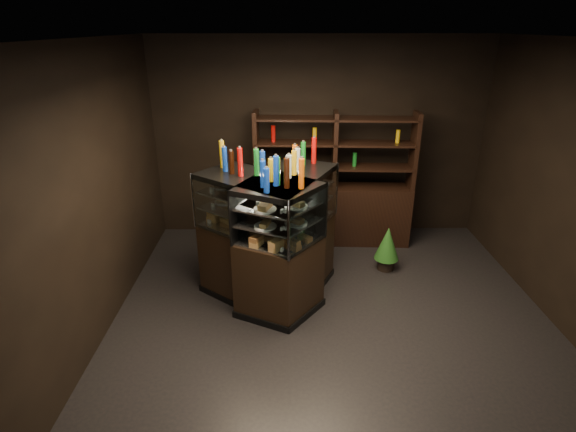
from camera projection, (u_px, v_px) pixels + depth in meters
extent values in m
plane|color=black|center=(332.00, 320.00, 5.13)|extent=(5.00, 5.00, 0.00)
cube|color=black|center=(319.00, 139.00, 6.84)|extent=(5.00, 0.02, 3.00)
cube|color=black|center=(394.00, 376.00, 2.24)|extent=(5.00, 0.02, 3.00)
cube|color=black|center=(90.00, 199.00, 4.51)|extent=(0.02, 5.00, 3.00)
cube|color=black|center=(345.00, 39.00, 3.95)|extent=(5.00, 5.00, 0.02)
cube|color=black|center=(287.00, 262.00, 5.45)|extent=(1.24, 1.56, 0.91)
cube|color=black|center=(287.00, 291.00, 5.62)|extent=(1.28, 1.61, 0.08)
cube|color=black|center=(287.00, 178.00, 5.03)|extent=(1.24, 1.56, 0.06)
cube|color=silver|center=(287.00, 227.00, 5.27)|extent=(1.17, 1.48, 0.02)
cube|color=silver|center=(287.00, 210.00, 5.18)|extent=(1.17, 1.48, 0.02)
cube|color=silver|center=(287.00, 195.00, 5.11)|extent=(1.17, 1.48, 0.02)
cube|color=white|center=(316.00, 207.00, 5.00)|extent=(0.62, 1.26, 0.64)
cylinder|color=silver|center=(337.00, 188.00, 5.59)|extent=(0.03, 0.03, 0.66)
cylinder|color=silver|center=(289.00, 231.00, 4.43)|extent=(0.03, 0.03, 0.66)
cube|color=black|center=(260.00, 265.00, 5.38)|extent=(1.53, 1.41, 0.91)
cube|color=black|center=(261.00, 295.00, 5.54)|extent=(1.57, 1.45, 0.08)
cube|color=black|center=(258.00, 180.00, 4.96)|extent=(1.53, 1.41, 0.06)
cube|color=silver|center=(259.00, 230.00, 5.20)|extent=(1.45, 1.33, 0.02)
cube|color=silver|center=(258.00, 213.00, 5.11)|extent=(1.45, 1.33, 0.02)
cube|color=silver|center=(258.00, 197.00, 5.04)|extent=(1.45, 1.33, 0.02)
cube|color=white|center=(236.00, 215.00, 4.81)|extent=(1.10, 0.86, 0.64)
cylinder|color=silver|center=(289.00, 231.00, 4.43)|extent=(0.03, 0.03, 0.66)
cylinder|color=silver|center=(193.00, 200.00, 5.21)|extent=(0.03, 0.03, 0.66)
cube|color=#B38140|center=(266.00, 245.00, 4.75)|extent=(0.16, 0.20, 0.06)
cube|color=#B38140|center=(276.00, 237.00, 4.95)|extent=(0.16, 0.20, 0.06)
cube|color=#B38140|center=(286.00, 228.00, 5.14)|extent=(0.16, 0.20, 0.06)
cube|color=#B38140|center=(294.00, 221.00, 5.34)|extent=(0.16, 0.20, 0.06)
cube|color=#B38140|center=(302.00, 214.00, 5.53)|extent=(0.16, 0.20, 0.06)
cube|color=#B38140|center=(309.00, 208.00, 5.73)|extent=(0.16, 0.20, 0.06)
cylinder|color=white|center=(266.00, 226.00, 4.74)|extent=(0.24, 0.24, 0.02)
cube|color=#B38140|center=(266.00, 223.00, 4.72)|extent=(0.15, 0.19, 0.05)
cylinder|color=white|center=(280.00, 214.00, 5.03)|extent=(0.24, 0.24, 0.02)
cube|color=#B38140|center=(280.00, 211.00, 5.02)|extent=(0.15, 0.19, 0.05)
cylinder|color=white|center=(294.00, 204.00, 5.32)|extent=(0.24, 0.24, 0.02)
cube|color=#B38140|center=(294.00, 201.00, 5.31)|extent=(0.15, 0.19, 0.05)
cylinder|color=white|center=(305.00, 194.00, 5.62)|extent=(0.24, 0.24, 0.02)
cube|color=#B38140|center=(306.00, 192.00, 5.60)|extent=(0.15, 0.19, 0.05)
cylinder|color=white|center=(265.00, 209.00, 4.66)|extent=(0.24, 0.24, 0.02)
cube|color=#B38140|center=(265.00, 206.00, 4.65)|extent=(0.15, 0.19, 0.05)
cylinder|color=white|center=(280.00, 198.00, 4.96)|extent=(0.24, 0.24, 0.02)
cube|color=#B38140|center=(280.00, 195.00, 4.94)|extent=(0.15, 0.19, 0.05)
cylinder|color=white|center=(294.00, 188.00, 5.25)|extent=(0.24, 0.24, 0.02)
cube|color=#B38140|center=(294.00, 186.00, 5.23)|extent=(0.15, 0.19, 0.05)
cylinder|color=white|center=(306.00, 180.00, 5.54)|extent=(0.24, 0.24, 0.02)
cube|color=#B38140|center=(306.00, 177.00, 5.53)|extent=(0.15, 0.19, 0.05)
cube|color=#B38140|center=(221.00, 216.00, 5.48)|extent=(0.20, 0.18, 0.06)
cube|color=#B38140|center=(235.00, 221.00, 5.35)|extent=(0.20, 0.18, 0.06)
cube|color=#B38140|center=(249.00, 225.00, 5.22)|extent=(0.20, 0.18, 0.06)
cube|color=#B38140|center=(265.00, 231.00, 5.09)|extent=(0.20, 0.18, 0.06)
cube|color=#B38140|center=(281.00, 236.00, 4.96)|extent=(0.20, 0.18, 0.06)
cube|color=#B38140|center=(298.00, 242.00, 4.83)|extent=(0.20, 0.18, 0.06)
cylinder|color=white|center=(225.00, 201.00, 5.40)|extent=(0.24, 0.24, 0.02)
cube|color=#B38140|center=(225.00, 199.00, 5.39)|extent=(0.19, 0.17, 0.05)
cylinder|color=white|center=(247.00, 208.00, 5.20)|extent=(0.24, 0.24, 0.02)
cube|color=#B38140|center=(247.00, 205.00, 5.19)|extent=(0.19, 0.17, 0.05)
cylinder|color=white|center=(270.00, 215.00, 5.01)|extent=(0.24, 0.24, 0.02)
cube|color=#B38140|center=(270.00, 212.00, 4.99)|extent=(0.19, 0.17, 0.05)
cylinder|color=white|center=(296.00, 223.00, 4.81)|extent=(0.24, 0.24, 0.02)
cube|color=#B38140|center=(296.00, 220.00, 4.80)|extent=(0.19, 0.17, 0.05)
cylinder|color=white|center=(224.00, 186.00, 5.32)|extent=(0.24, 0.24, 0.02)
cube|color=#B38140|center=(224.00, 183.00, 5.31)|extent=(0.19, 0.17, 0.05)
cylinder|color=white|center=(246.00, 192.00, 5.13)|extent=(0.24, 0.24, 0.02)
cube|color=#B38140|center=(246.00, 189.00, 5.11)|extent=(0.19, 0.17, 0.05)
cylinder|color=white|center=(270.00, 199.00, 4.93)|extent=(0.24, 0.24, 0.02)
cube|color=#B38140|center=(270.00, 196.00, 4.92)|extent=(0.19, 0.17, 0.05)
cylinder|color=white|center=(296.00, 206.00, 4.73)|extent=(0.24, 0.24, 0.02)
cube|color=#B38140|center=(296.00, 203.00, 4.72)|extent=(0.19, 0.17, 0.05)
cylinder|color=#147223|center=(262.00, 179.00, 4.48)|extent=(0.06, 0.06, 0.28)
cylinder|color=silver|center=(262.00, 164.00, 4.42)|extent=(0.03, 0.03, 0.02)
cylinder|color=silver|center=(268.00, 175.00, 4.59)|extent=(0.06, 0.06, 0.28)
cylinder|color=silver|center=(268.00, 161.00, 4.53)|extent=(0.03, 0.03, 0.02)
cylinder|color=#D8590A|center=(274.00, 172.00, 4.69)|extent=(0.06, 0.06, 0.28)
cylinder|color=silver|center=(274.00, 158.00, 4.64)|extent=(0.03, 0.03, 0.02)
cylinder|color=#0F38B2|center=(279.00, 168.00, 4.80)|extent=(0.06, 0.06, 0.28)
cylinder|color=silver|center=(279.00, 155.00, 4.74)|extent=(0.03, 0.03, 0.02)
cylinder|color=#B20C0A|center=(285.00, 165.00, 4.91)|extent=(0.06, 0.06, 0.28)
cylinder|color=silver|center=(285.00, 152.00, 4.85)|extent=(0.03, 0.03, 0.02)
cylinder|color=yellow|center=(290.00, 162.00, 5.02)|extent=(0.06, 0.06, 0.28)
cylinder|color=silver|center=(290.00, 149.00, 4.96)|extent=(0.03, 0.03, 0.02)
cylinder|color=black|center=(295.00, 159.00, 5.13)|extent=(0.06, 0.06, 0.28)
cylinder|color=silver|center=(295.00, 146.00, 5.07)|extent=(0.03, 0.03, 0.02)
cylinder|color=#147223|center=(299.00, 156.00, 5.23)|extent=(0.06, 0.06, 0.28)
cylinder|color=silver|center=(299.00, 144.00, 5.18)|extent=(0.03, 0.03, 0.02)
cylinder|color=silver|center=(304.00, 154.00, 5.34)|extent=(0.06, 0.06, 0.28)
cylinder|color=silver|center=(304.00, 141.00, 5.28)|extent=(0.03, 0.03, 0.02)
cylinder|color=#D8590A|center=(308.00, 151.00, 5.45)|extent=(0.06, 0.06, 0.28)
cylinder|color=silver|center=(308.00, 139.00, 5.39)|extent=(0.03, 0.03, 0.02)
cylinder|color=#147223|center=(219.00, 157.00, 5.22)|extent=(0.06, 0.06, 0.28)
cylinder|color=silver|center=(218.00, 144.00, 5.16)|extent=(0.03, 0.03, 0.02)
cylinder|color=silver|center=(227.00, 159.00, 5.15)|extent=(0.06, 0.06, 0.28)
cylinder|color=silver|center=(226.00, 146.00, 5.09)|extent=(0.03, 0.03, 0.02)
cylinder|color=#D8590A|center=(235.00, 161.00, 5.07)|extent=(0.06, 0.06, 0.28)
cylinder|color=silver|center=(235.00, 148.00, 5.01)|extent=(0.03, 0.03, 0.02)
cylinder|color=#0F38B2|center=(244.00, 163.00, 5.00)|extent=(0.06, 0.06, 0.28)
cylinder|color=silver|center=(243.00, 149.00, 4.94)|extent=(0.03, 0.03, 0.02)
cylinder|color=#B20C0A|center=(253.00, 165.00, 4.93)|extent=(0.06, 0.06, 0.28)
cylinder|color=silver|center=(252.00, 151.00, 4.87)|extent=(0.03, 0.03, 0.02)
cylinder|color=yellow|center=(262.00, 167.00, 4.86)|extent=(0.06, 0.06, 0.28)
cylinder|color=silver|center=(261.00, 153.00, 4.80)|extent=(0.03, 0.03, 0.02)
cylinder|color=black|center=(271.00, 169.00, 4.78)|extent=(0.06, 0.06, 0.28)
cylinder|color=silver|center=(271.00, 155.00, 4.72)|extent=(0.03, 0.03, 0.02)
cylinder|color=#147223|center=(281.00, 171.00, 4.71)|extent=(0.06, 0.06, 0.28)
cylinder|color=silver|center=(280.00, 157.00, 4.65)|extent=(0.03, 0.03, 0.02)
cylinder|color=silver|center=(290.00, 173.00, 4.64)|extent=(0.06, 0.06, 0.28)
cylinder|color=silver|center=(290.00, 159.00, 4.58)|extent=(0.03, 0.03, 0.02)
cylinder|color=#D8590A|center=(301.00, 176.00, 4.56)|extent=(0.06, 0.06, 0.28)
cylinder|color=silver|center=(301.00, 162.00, 4.51)|extent=(0.03, 0.03, 0.02)
cylinder|color=black|center=(386.00, 264.00, 6.17)|extent=(0.22, 0.22, 0.17)
cone|color=#1A5719|center=(388.00, 243.00, 6.05)|extent=(0.33, 0.33, 0.46)
cone|color=#1A5719|center=(389.00, 233.00, 5.99)|extent=(0.26, 0.26, 0.32)
cube|color=black|center=(332.00, 214.00, 6.84)|extent=(2.34, 0.53, 0.90)
cube|color=black|center=(256.00, 149.00, 6.48)|extent=(0.08, 0.38, 1.10)
cube|color=black|center=(335.00, 150.00, 6.45)|extent=(0.08, 0.38, 1.10)
cube|color=black|center=(414.00, 151.00, 6.41)|extent=(0.08, 0.38, 1.10)
cube|color=black|center=(334.00, 167.00, 6.54)|extent=(2.29, 0.49, 0.03)
cube|color=black|center=(335.00, 143.00, 6.41)|extent=(2.29, 0.49, 0.03)
cube|color=black|center=(336.00, 119.00, 6.27)|extent=(2.29, 0.49, 0.03)
cylinder|color=#147223|center=(274.00, 158.00, 6.53)|extent=(0.06, 0.06, 0.22)
cylinder|color=silver|center=(314.00, 158.00, 6.51)|extent=(0.06, 0.06, 0.22)
cylinder|color=#D8590A|center=(355.00, 159.00, 6.49)|extent=(0.06, 0.06, 0.22)
cylinder|color=#0F38B2|center=(396.00, 159.00, 6.46)|extent=(0.06, 0.06, 0.22)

